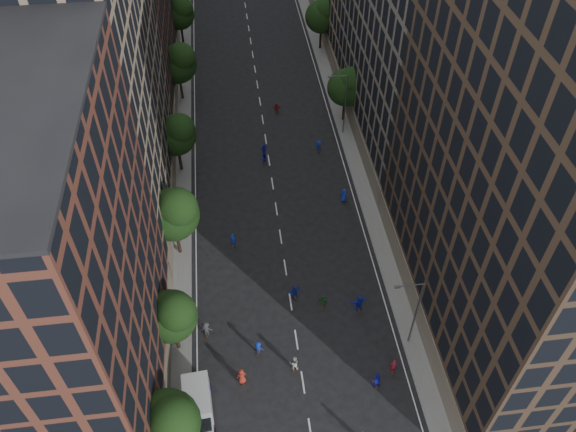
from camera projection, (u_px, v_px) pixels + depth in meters
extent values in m
plane|color=black|center=(269.00, 163.00, 72.34)|extent=(240.00, 240.00, 0.00)
cube|color=slate|center=(176.00, 134.00, 76.48)|extent=(4.00, 105.00, 0.15)
cube|color=slate|center=(349.00, 121.00, 78.52)|extent=(4.00, 105.00, 0.15)
cube|color=#5A2E22|center=(39.00, 284.00, 39.86)|extent=(14.00, 22.00, 30.00)
cube|color=#887159|center=(78.00, 78.00, 55.11)|extent=(14.00, 26.00, 34.00)
cube|color=#5A2E22|center=(109.00, 3.00, 73.23)|extent=(14.00, 20.00, 28.00)
cube|color=#413023|center=(537.00, 172.00, 43.73)|extent=(14.00, 30.00, 36.00)
cube|color=#665F54|center=(426.00, 18.00, 64.95)|extent=(14.00, 28.00, 33.00)
sphere|color=black|center=(167.00, 423.00, 42.39)|extent=(5.20, 5.20, 5.20)
sphere|color=black|center=(173.00, 422.00, 41.16)|extent=(3.90, 3.90, 3.90)
cylinder|color=black|center=(176.00, 337.00, 52.01)|extent=(0.36, 0.36, 3.70)
sphere|color=black|center=(171.00, 316.00, 49.61)|extent=(4.80, 4.80, 4.80)
sphere|color=black|center=(176.00, 312.00, 48.47)|extent=(3.60, 3.60, 3.60)
cylinder|color=black|center=(178.00, 240.00, 60.15)|extent=(0.36, 0.36, 4.22)
sphere|color=black|center=(173.00, 215.00, 57.41)|extent=(5.60, 5.60, 5.60)
sphere|color=black|center=(177.00, 208.00, 56.08)|extent=(4.20, 4.20, 4.20)
cylinder|color=black|center=(180.00, 158.00, 70.00)|extent=(0.36, 0.36, 3.87)
sphere|color=black|center=(176.00, 135.00, 67.49)|extent=(5.00, 5.00, 5.00)
sphere|color=black|center=(179.00, 129.00, 66.30)|extent=(3.75, 3.75, 3.75)
cylinder|color=black|center=(181.00, 87.00, 81.06)|extent=(0.36, 0.36, 4.05)
sphere|color=black|center=(177.00, 64.00, 78.43)|extent=(5.40, 5.40, 5.40)
sphere|color=black|center=(181.00, 57.00, 77.15)|extent=(4.05, 4.05, 4.05)
cylinder|color=black|center=(182.00, 34.00, 92.27)|extent=(0.36, 0.36, 3.78)
sphere|color=black|center=(179.00, 14.00, 89.81)|extent=(4.80, 4.80, 4.80)
sphere|color=black|center=(182.00, 8.00, 88.67)|extent=(3.60, 3.60, 3.60)
cylinder|color=black|center=(344.00, 109.00, 77.51)|extent=(0.36, 0.36, 3.74)
sphere|color=black|center=(346.00, 88.00, 75.09)|extent=(5.00, 5.00, 5.00)
sphere|color=black|center=(352.00, 81.00, 73.90)|extent=(3.75, 3.75, 3.75)
cylinder|color=black|center=(320.00, 38.00, 91.33)|extent=(0.36, 0.36, 3.96)
sphere|color=black|center=(321.00, 17.00, 88.76)|extent=(5.20, 5.20, 5.20)
sphere|color=black|center=(326.00, 10.00, 87.52)|extent=(3.90, 3.90, 3.90)
cylinder|color=#595B60|center=(415.00, 314.00, 50.58)|extent=(0.18, 0.18, 9.00)
cylinder|color=#595B60|center=(410.00, 285.00, 47.26)|extent=(2.40, 0.12, 0.12)
cube|color=#595B60|center=(397.00, 287.00, 47.20)|extent=(0.50, 0.22, 0.15)
cylinder|color=#595B60|center=(345.00, 106.00, 73.50)|extent=(0.18, 0.18, 9.00)
cylinder|color=#595B60|center=(338.00, 76.00, 70.18)|extent=(2.40, 0.12, 0.12)
cube|color=#595B60|center=(330.00, 77.00, 70.13)|extent=(0.50, 0.22, 0.15)
cube|color=silver|center=(197.00, 400.00, 47.97)|extent=(2.57, 4.08, 2.40)
cube|color=silver|center=(200.00, 429.00, 46.64)|extent=(2.30, 1.90, 1.52)
cube|color=black|center=(199.00, 425.00, 46.14)|extent=(2.06, 1.56, 0.11)
cylinder|color=black|center=(185.00, 392.00, 49.70)|extent=(0.33, 0.85, 0.83)
cylinder|color=black|center=(210.00, 388.00, 50.00)|extent=(0.33, 0.85, 0.83)
imported|color=#1631B7|center=(209.00, 422.00, 47.41)|extent=(0.93, 0.78, 1.61)
imported|color=#171CBC|center=(376.00, 380.00, 49.93)|extent=(0.99, 0.80, 1.91)
imported|color=#132D9C|center=(258.00, 348.00, 52.38)|extent=(1.18, 0.97, 1.59)
imported|color=#1816B6|center=(208.00, 389.00, 49.52)|extent=(0.96, 0.68, 1.52)
imported|color=#1722BC|center=(359.00, 303.00, 55.74)|extent=(1.88, 0.97, 1.93)
imported|color=#AA2C1C|center=(242.00, 376.00, 50.18)|extent=(1.05, 0.81, 1.90)
imported|color=maroon|center=(393.00, 366.00, 50.97)|extent=(0.69, 0.50, 1.79)
imported|color=beige|center=(294.00, 363.00, 51.16)|extent=(0.97, 0.82, 1.77)
imported|color=#37373B|center=(206.00, 329.00, 53.64)|extent=(1.28, 0.83, 1.86)
imported|color=#216E2A|center=(323.00, 302.00, 56.05)|extent=(1.01, 0.56, 1.63)
imported|color=#1533B0|center=(295.00, 292.00, 56.90)|extent=(1.56, 1.01, 1.61)
imported|color=#172FBC|center=(344.00, 196.00, 66.69)|extent=(0.93, 0.65, 1.81)
imported|color=#1736BB|center=(233.00, 240.00, 61.69)|extent=(0.79, 0.68, 1.85)
imported|color=#1E15AF|center=(265.00, 159.00, 71.68)|extent=(0.89, 0.76, 1.57)
imported|color=navy|center=(318.00, 147.00, 73.32)|extent=(1.26, 1.03, 1.69)
imported|color=#161FB3|center=(264.00, 150.00, 72.68)|extent=(1.12, 0.67, 1.79)
imported|color=maroon|center=(277.00, 109.00, 79.46)|extent=(1.47, 0.62, 1.54)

